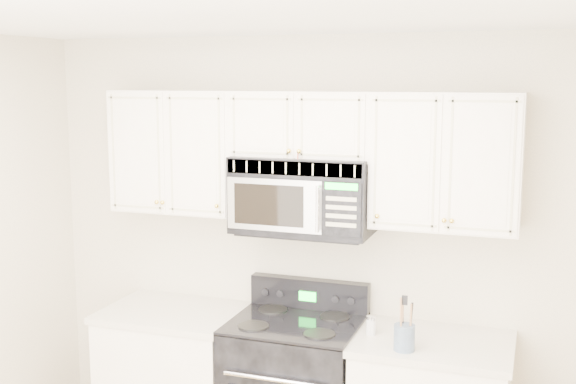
% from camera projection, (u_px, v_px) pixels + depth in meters
% --- Properties ---
extents(room, '(3.51, 3.51, 2.61)m').
position_uv_depth(room, '(178.00, 347.00, 2.83)').
color(room, olive).
rests_on(room, ground).
extents(base_cabinet_left, '(0.86, 0.65, 0.92)m').
position_uv_depth(base_cabinet_left, '(176.00, 384.00, 4.57)').
color(base_cabinet_left, white).
rests_on(base_cabinet_left, ground).
extents(upper_cabinets, '(2.44, 0.37, 0.75)m').
position_uv_depth(upper_cabinets, '(304.00, 149.00, 4.21)').
color(upper_cabinets, white).
rests_on(upper_cabinets, ground).
extents(microwave, '(0.81, 0.45, 0.45)m').
position_uv_depth(microwave, '(304.00, 194.00, 4.20)').
color(microwave, black).
rests_on(microwave, ground).
extents(utensil_crock, '(0.11, 0.11, 0.30)m').
position_uv_depth(utensil_crock, '(404.00, 336.00, 3.80)').
color(utensil_crock, slate).
rests_on(utensil_crock, base_cabinet_right).
extents(shaker_salt, '(0.04, 0.04, 0.11)m').
position_uv_depth(shaker_salt, '(370.00, 325.00, 4.04)').
color(shaker_salt, silver).
rests_on(shaker_salt, base_cabinet_right).
extents(shaker_pepper, '(0.04, 0.04, 0.10)m').
position_uv_depth(shaker_pepper, '(372.00, 326.00, 4.04)').
color(shaker_pepper, silver).
rests_on(shaker_pepper, base_cabinet_right).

